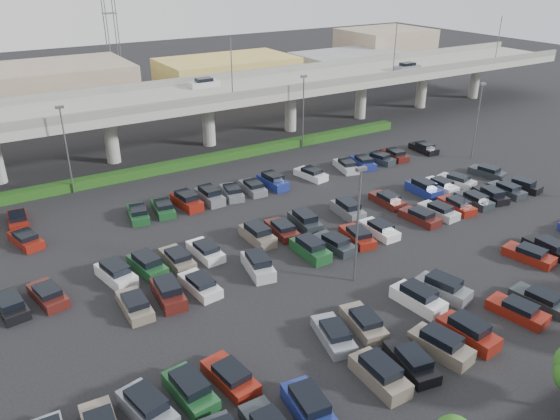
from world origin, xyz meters
The scene contains 7 objects.
ground centered at (0.00, 0.00, 0.00)m, with size 280.00×280.00×0.00m, color black.
overpass centered at (-0.22, 31.99, 6.97)m, with size 150.00×13.00×15.80m.
hedge centered at (0.00, 25.00, 0.55)m, with size 66.00×1.60×1.10m, color #163A11.
parked_cars centered at (-0.36, -3.80, 0.61)m, with size 63.17×41.63×1.67m.
light_poles centered at (-4.13, 2.00, 6.24)m, with size 66.90×48.38×10.30m.
distant_buildings centered at (12.38, 61.81, 3.74)m, with size 138.00×24.00×9.00m.
comm_tower centered at (4.00, 74.00, 15.61)m, with size 2.40×2.40×30.00m.
Camera 1 is at (-25.98, -38.45, 25.12)m, focal length 35.00 mm.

